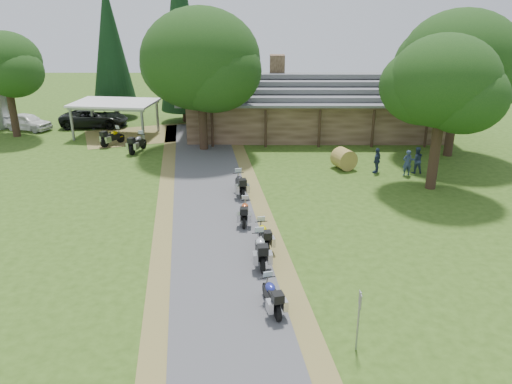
{
  "coord_description": "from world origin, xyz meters",
  "views": [
    {
      "loc": [
        1.33,
        -16.85,
        10.46
      ],
      "look_at": [
        1.29,
        5.96,
        1.6
      ],
      "focal_mm": 35.0,
      "sensor_mm": 36.0,
      "label": 1
    }
  ],
  "objects_px": {
    "motorcycle_row_a": "(272,294)",
    "motorcycle_row_d": "(245,211)",
    "motorcycle_carport_b": "(137,142)",
    "motorcycle_row_b": "(261,248)",
    "motorcycle_row_e": "(240,183)",
    "car_dark_suv": "(94,113)",
    "motorcycle_carport_a": "(112,136)",
    "hay_bale": "(344,159)",
    "lodge": "(314,103)",
    "car_white_sedan": "(27,120)",
    "carport": "(116,119)",
    "motorcycle_row_c": "(264,234)"
  },
  "relations": [
    {
      "from": "motorcycle_row_a",
      "to": "motorcycle_row_d",
      "type": "height_order",
      "value": "motorcycle_row_a"
    },
    {
      "from": "motorcycle_carport_b",
      "to": "motorcycle_row_b",
      "type": "bearing_deg",
      "value": -135.4
    },
    {
      "from": "motorcycle_row_a",
      "to": "motorcycle_row_e",
      "type": "xyz_separation_m",
      "value": [
        -1.49,
        11.27,
        0.07
      ]
    },
    {
      "from": "car_dark_suv",
      "to": "motorcycle_carport_a",
      "type": "height_order",
      "value": "car_dark_suv"
    },
    {
      "from": "motorcycle_row_a",
      "to": "hay_bale",
      "type": "xyz_separation_m",
      "value": [
        5.17,
        15.96,
        0.06
      ]
    },
    {
      "from": "motorcycle_row_a",
      "to": "motorcycle_row_b",
      "type": "relative_size",
      "value": 0.89
    },
    {
      "from": "motorcycle_row_d",
      "to": "motorcycle_row_b",
      "type": "bearing_deg",
      "value": -168.17
    },
    {
      "from": "lodge",
      "to": "car_white_sedan",
      "type": "xyz_separation_m",
      "value": [
        -24.14,
        0.7,
        -1.56
      ]
    },
    {
      "from": "car_white_sedan",
      "to": "motorcycle_carport_a",
      "type": "height_order",
      "value": "car_white_sedan"
    },
    {
      "from": "carport",
      "to": "car_white_sedan",
      "type": "xyz_separation_m",
      "value": [
        -8.05,
        1.83,
        -0.49
      ]
    },
    {
      "from": "car_white_sedan",
      "to": "motorcycle_row_e",
      "type": "bearing_deg",
      "value": -109.04
    },
    {
      "from": "carport",
      "to": "motorcycle_row_b",
      "type": "bearing_deg",
      "value": -53.96
    },
    {
      "from": "lodge",
      "to": "motorcycle_carport_a",
      "type": "relative_size",
      "value": 10.57
    },
    {
      "from": "lodge",
      "to": "motorcycle_row_c",
      "type": "height_order",
      "value": "lodge"
    },
    {
      "from": "lodge",
      "to": "motorcycle_row_c",
      "type": "bearing_deg",
      "value": -101.87
    },
    {
      "from": "lodge",
      "to": "motorcycle_row_d",
      "type": "distance_m",
      "value": 18.96
    },
    {
      "from": "motorcycle_row_b",
      "to": "motorcycle_row_e",
      "type": "relative_size",
      "value": 1.01
    },
    {
      "from": "lodge",
      "to": "motorcycle_row_a",
      "type": "xyz_separation_m",
      "value": [
        -4.13,
        -25.59,
        -1.83
      ]
    },
    {
      "from": "carport",
      "to": "motorcycle_row_c",
      "type": "distance_m",
      "value": 22.88
    },
    {
      "from": "motorcycle_row_b",
      "to": "motorcycle_row_d",
      "type": "distance_m",
      "value": 4.18
    },
    {
      "from": "car_dark_suv",
      "to": "motorcycle_row_b",
      "type": "xyz_separation_m",
      "value": [
        14.31,
        -24.05,
        -0.49
      ]
    },
    {
      "from": "lodge",
      "to": "motorcycle_carport_a",
      "type": "distance_m",
      "value": 16.27
    },
    {
      "from": "motorcycle_row_e",
      "to": "hay_bale",
      "type": "bearing_deg",
      "value": -66.85
    },
    {
      "from": "motorcycle_row_c",
      "to": "motorcycle_row_d",
      "type": "distance_m",
      "value": 2.8
    },
    {
      "from": "motorcycle_row_e",
      "to": "hay_bale",
      "type": "xyz_separation_m",
      "value": [
        6.66,
        4.69,
        -0.01
      ]
    },
    {
      "from": "motorcycle_row_c",
      "to": "motorcycle_carport_b",
      "type": "distance_m",
      "value": 17.49
    },
    {
      "from": "motorcycle_row_e",
      "to": "car_white_sedan",
      "type": "bearing_deg",
      "value": 38.93
    },
    {
      "from": "motorcycle_row_e",
      "to": "hay_bale",
      "type": "distance_m",
      "value": 8.15
    },
    {
      "from": "car_dark_suv",
      "to": "motorcycle_row_a",
      "type": "distance_m",
      "value": 31.1
    },
    {
      "from": "motorcycle_row_a",
      "to": "motorcycle_carport_b",
      "type": "xyz_separation_m",
      "value": [
        -9.24,
        19.82,
        0.09
      ]
    },
    {
      "from": "motorcycle_row_a",
      "to": "motorcycle_row_c",
      "type": "height_order",
      "value": "motorcycle_row_c"
    },
    {
      "from": "carport",
      "to": "car_white_sedan",
      "type": "height_order",
      "value": "carport"
    },
    {
      "from": "motorcycle_row_a",
      "to": "car_dark_suv",
      "type": "bearing_deg",
      "value": 13.12
    },
    {
      "from": "hay_bale",
      "to": "motorcycle_row_c",
      "type": "bearing_deg",
      "value": -115.89
    },
    {
      "from": "motorcycle_row_b",
      "to": "motorcycle_row_d",
      "type": "height_order",
      "value": "motorcycle_row_b"
    },
    {
      "from": "car_dark_suv",
      "to": "motorcycle_row_b",
      "type": "bearing_deg",
      "value": -151.04
    },
    {
      "from": "motorcycle_carport_a",
      "to": "motorcycle_row_c",
      "type": "bearing_deg",
      "value": -113.69
    },
    {
      "from": "hay_bale",
      "to": "motorcycle_row_a",
      "type": "bearing_deg",
      "value": -107.95
    },
    {
      "from": "car_white_sedan",
      "to": "motorcycle_row_e",
      "type": "xyz_separation_m",
      "value": [
        18.52,
        -15.03,
        -0.21
      ]
    },
    {
      "from": "motorcycle_row_a",
      "to": "motorcycle_carport_a",
      "type": "height_order",
      "value": "motorcycle_carport_a"
    },
    {
      "from": "lodge",
      "to": "motorcycle_row_d",
      "type": "height_order",
      "value": "lodge"
    },
    {
      "from": "motorcycle_row_c",
      "to": "motorcycle_row_e",
      "type": "bearing_deg",
      "value": -0.2
    },
    {
      "from": "motorcycle_row_e",
      "to": "carport",
      "type": "bearing_deg",
      "value": 26.41
    },
    {
      "from": "car_dark_suv",
      "to": "motorcycle_carport_b",
      "type": "distance_m",
      "value": 9.35
    },
    {
      "from": "motorcycle_row_a",
      "to": "motorcycle_row_c",
      "type": "xyz_separation_m",
      "value": [
        -0.24,
        4.82,
        0.01
      ]
    },
    {
      "from": "motorcycle_row_e",
      "to": "hay_bale",
      "type": "relative_size",
      "value": 1.49
    },
    {
      "from": "car_white_sedan",
      "to": "motorcycle_row_d",
      "type": "distance_m",
      "value": 26.65
    },
    {
      "from": "motorcycle_row_c",
      "to": "lodge",
      "type": "bearing_deg",
      "value": -23.09
    },
    {
      "from": "motorcycle_carport_a",
      "to": "hay_bale",
      "type": "relative_size",
      "value": 1.5
    },
    {
      "from": "car_dark_suv",
      "to": "motorcycle_row_a",
      "type": "relative_size",
      "value": 3.42
    }
  ]
}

